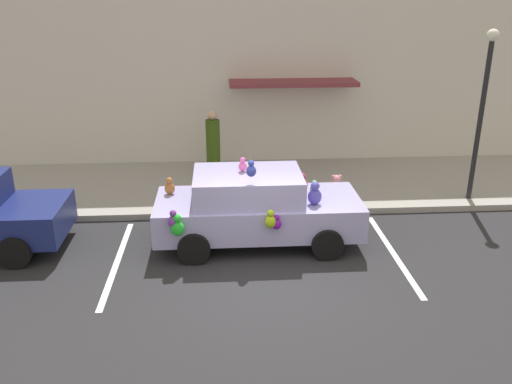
{
  "coord_description": "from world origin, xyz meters",
  "views": [
    {
      "loc": [
        -0.74,
        -8.63,
        5.08
      ],
      "look_at": [
        -0.0,
        2.31,
        0.9
      ],
      "focal_mm": 37.85,
      "sensor_mm": 36.0,
      "label": 1
    }
  ],
  "objects_px": {
    "street_lamp_post": "(483,99)",
    "pedestrian_near_shopfront": "(213,146)",
    "plush_covered_car": "(255,207)",
    "teddy_bear_on_sidewalk": "(336,188)"
  },
  "relations": [
    {
      "from": "street_lamp_post",
      "to": "pedestrian_near_shopfront",
      "type": "height_order",
      "value": "street_lamp_post"
    },
    {
      "from": "plush_covered_car",
      "to": "street_lamp_post",
      "type": "distance_m",
      "value": 6.03
    },
    {
      "from": "teddy_bear_on_sidewalk",
      "to": "pedestrian_near_shopfront",
      "type": "relative_size",
      "value": 0.34
    },
    {
      "from": "plush_covered_car",
      "to": "pedestrian_near_shopfront",
      "type": "xyz_separation_m",
      "value": [
        -0.89,
        3.93,
        0.2
      ]
    },
    {
      "from": "plush_covered_car",
      "to": "teddy_bear_on_sidewalk",
      "type": "bearing_deg",
      "value": 42.81
    },
    {
      "from": "plush_covered_car",
      "to": "pedestrian_near_shopfront",
      "type": "distance_m",
      "value": 4.03
    },
    {
      "from": "street_lamp_post",
      "to": "pedestrian_near_shopfront",
      "type": "relative_size",
      "value": 2.22
    },
    {
      "from": "teddy_bear_on_sidewalk",
      "to": "street_lamp_post",
      "type": "xyz_separation_m",
      "value": [
        3.32,
        -0.19,
        2.18
      ]
    },
    {
      "from": "plush_covered_car",
      "to": "pedestrian_near_shopfront",
      "type": "height_order",
      "value": "plush_covered_car"
    },
    {
      "from": "teddy_bear_on_sidewalk",
      "to": "pedestrian_near_shopfront",
      "type": "height_order",
      "value": "pedestrian_near_shopfront"
    }
  ]
}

